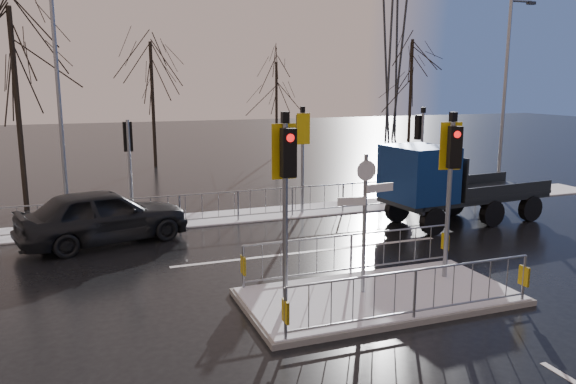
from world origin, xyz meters
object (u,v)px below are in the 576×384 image
object	(u,v)px
car_far_lane	(104,216)
street_lamp_right	(506,90)
traffic_island	(379,282)
street_lamp_left	(61,89)
flatbed_truck	(438,183)

from	to	relation	value
car_far_lane	street_lamp_right	size ratio (longest dim) A/B	0.61
traffic_island	street_lamp_left	xyz separation A→B (m)	(-6.42, 9.49, 4.10)
flatbed_truck	street_lamp_right	distance (m)	7.09
traffic_island	street_lamp_right	bearing A→B (deg)	38.73
traffic_island	street_lamp_right	distance (m)	14.14
traffic_island	flatbed_truck	world-z (taller)	traffic_island
flatbed_truck	street_lamp_right	size ratio (longest dim) A/B	0.75
traffic_island	street_lamp_left	bearing A→B (deg)	124.07
street_lamp_right	street_lamp_left	xyz separation A→B (m)	(-17.00, 1.00, 0.10)
traffic_island	street_lamp_right	size ratio (longest dim) A/B	0.75
traffic_island	flatbed_truck	bearing A→B (deg)	45.22
street_lamp_right	traffic_island	bearing A→B (deg)	-141.27
car_far_lane	street_lamp_right	bearing A→B (deg)	-99.01
car_far_lane	flatbed_truck	bearing A→B (deg)	-114.00
traffic_island	car_far_lane	distance (m)	8.68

